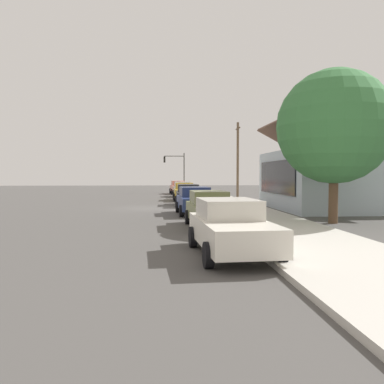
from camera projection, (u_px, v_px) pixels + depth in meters
The scene contains 14 objects.
ground_plane at pixel (152, 208), 27.50m from camera, with size 120.00×120.00×0.00m, color #4C4947.
sidewalk_curb at pixel (231, 207), 27.90m from camera, with size 60.00×4.20×0.16m, color beige.
car_coral at pixel (178, 187), 48.16m from camera, with size 4.53×2.12×1.59m.
car_silver at pixel (183, 189), 41.86m from camera, with size 4.62×2.13×1.59m.
car_mustard at pixel (184, 191), 35.95m from camera, with size 4.46×2.00×1.59m.
car_charcoal at pixel (188, 195), 30.00m from camera, with size 4.73×2.06×1.59m.
car_navy at pixel (195, 200), 23.27m from camera, with size 4.42×2.22×1.59m.
car_olive at pixel (210, 209), 17.37m from camera, with size 4.71×2.04×1.59m.
car_ivory at pixel (231, 227), 11.41m from camera, with size 4.73×2.26×1.59m.
storefront_building at pixel (329, 178), 26.78m from camera, with size 10.26×7.49×5.95m.
shade_tree at pixel (334, 127), 18.71m from camera, with size 5.40×5.40×7.29m.
traffic_light_main at pixel (176, 166), 52.58m from camera, with size 0.37×2.79×5.20m.
utility_pole_wooden at pixel (238, 159), 39.28m from camera, with size 1.80×0.24×7.50m.
fire_hydrant_red at pixel (201, 195), 35.46m from camera, with size 0.22×0.22×0.71m.
Camera 1 is at (27.56, 0.81, 2.30)m, focal length 37.13 mm.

